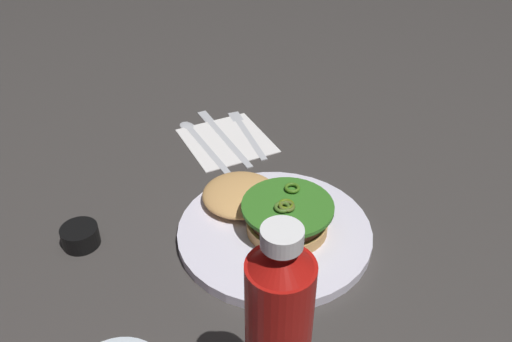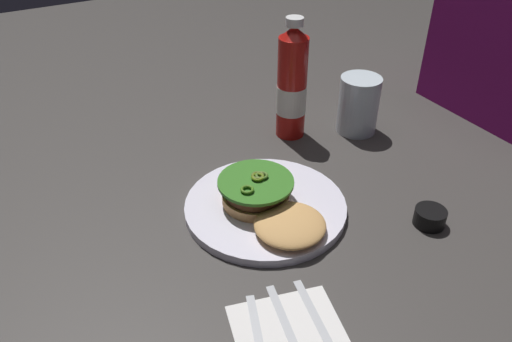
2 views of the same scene
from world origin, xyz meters
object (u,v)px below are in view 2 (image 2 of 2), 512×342
at_px(dinner_plate, 265,207).
at_px(burger_sandwich, 268,203).
at_px(ketchup_bottle, 292,86).
at_px(napkin, 292,340).
at_px(condiment_cup, 430,217).
at_px(water_glass, 358,105).

relative_size(dinner_plate, burger_sandwich, 1.30).
height_order(ketchup_bottle, napkin, ketchup_bottle).
bearing_deg(napkin, condiment_cup, 104.68).
bearing_deg(water_glass, burger_sandwich, -62.46).
distance_m(water_glass, condiment_cup, 0.33).
xyz_separation_m(water_glass, napkin, (0.40, -0.42, -0.06)).
height_order(dinner_plate, ketchup_bottle, ketchup_bottle).
height_order(burger_sandwich, water_glass, water_glass).
height_order(ketchup_bottle, condiment_cup, ketchup_bottle).
bearing_deg(burger_sandwich, ketchup_bottle, 140.23).
distance_m(dinner_plate, burger_sandwich, 0.04).
relative_size(ketchup_bottle, napkin, 1.63).
height_order(dinner_plate, water_glass, water_glass).
relative_size(burger_sandwich, condiment_cup, 4.09).
xyz_separation_m(condiment_cup, napkin, (0.09, -0.33, -0.01)).
bearing_deg(dinner_plate, ketchup_bottle, 138.57).
bearing_deg(dinner_plate, condiment_cup, 53.23).
xyz_separation_m(dinner_plate, burger_sandwich, (0.02, -0.01, 0.03)).
height_order(dinner_plate, condiment_cup, condiment_cup).
height_order(burger_sandwich, condiment_cup, burger_sandwich).
distance_m(ketchup_bottle, napkin, 0.55).
relative_size(water_glass, condiment_cup, 2.34).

